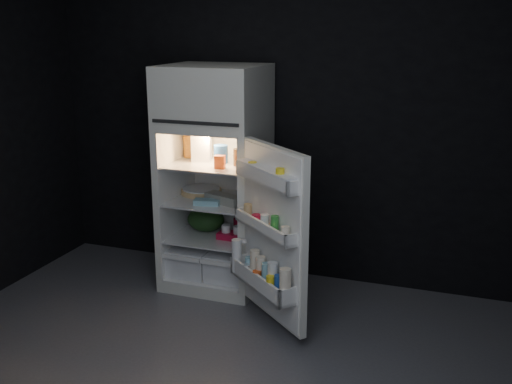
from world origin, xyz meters
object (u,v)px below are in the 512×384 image
at_px(milk_jug, 202,146).
at_px(yogurt_tray, 233,236).
at_px(refrigerator, 216,170).
at_px(fridge_door, 270,238).
at_px(egg_carton, 224,199).

distance_m(milk_jug, yogurt_tray, 0.76).
relative_size(refrigerator, milk_jug, 7.42).
bearing_deg(milk_jug, fridge_door, -53.77).
bearing_deg(fridge_door, refrigerator, 136.49).
bearing_deg(fridge_door, milk_jug, 141.79).
height_order(refrigerator, egg_carton, refrigerator).
bearing_deg(refrigerator, egg_carton, -47.75).
xyz_separation_m(fridge_door, milk_jug, (-0.78, 0.61, 0.47)).
height_order(fridge_door, milk_jug, fridge_door).
distance_m(egg_carton, yogurt_tray, 0.32).
height_order(milk_jug, yogurt_tray, milk_jug).
bearing_deg(refrigerator, yogurt_tray, -28.09).
bearing_deg(egg_carton, yogurt_tray, 44.02).
bearing_deg(egg_carton, refrigerator, 151.77).
relative_size(milk_jug, egg_carton, 0.78).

